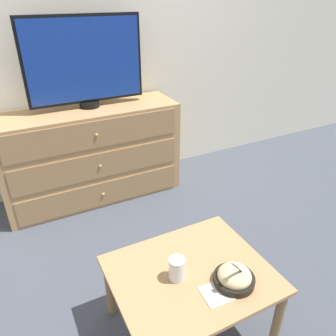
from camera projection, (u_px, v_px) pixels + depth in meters
ground_plane at (88, 181)px, 2.98m from camera, size 12.00×12.00×0.00m
wall_back at (66, 26)px, 2.38m from camera, size 12.00×0.05×2.60m
dresser at (92, 155)px, 2.61m from camera, size 1.37×0.45×0.75m
tv at (84, 62)px, 2.32m from camera, size 0.85×0.15×0.64m
coffee_table at (191, 281)px, 1.54m from camera, size 0.72×0.60×0.38m
takeout_bowl at (234, 277)px, 1.45m from camera, size 0.18×0.18×0.17m
drink_cup at (177, 270)px, 1.47m from camera, size 0.08×0.08×0.11m
napkin at (216, 293)px, 1.41m from camera, size 0.13×0.13×0.00m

